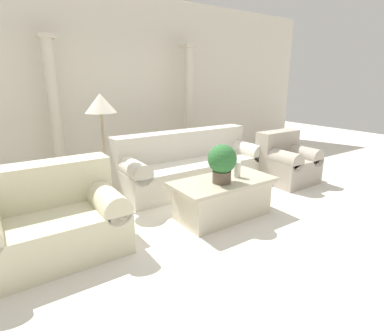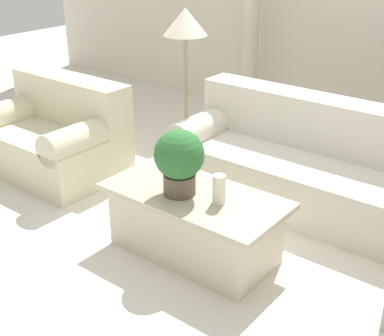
{
  "view_description": "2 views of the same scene",
  "coord_description": "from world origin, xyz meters",
  "px_view_note": "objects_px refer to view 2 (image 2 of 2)",
  "views": [
    {
      "loc": [
        -2.18,
        -3.09,
        1.64
      ],
      "look_at": [
        -0.18,
        -0.13,
        0.59
      ],
      "focal_mm": 28.0,
      "sensor_mm": 36.0,
      "label": 1
    },
    {
      "loc": [
        2.06,
        -3.0,
        2.16
      ],
      "look_at": [
        -0.12,
        -0.24,
        0.54
      ],
      "focal_mm": 50.0,
      "sensor_mm": 36.0,
      "label": 2
    }
  ],
  "objects_px": {
    "potted_plant": "(179,159)",
    "floor_lamp": "(185,32)",
    "sofa_long": "(314,166)",
    "coffee_table": "(194,223)",
    "loveseat": "(55,135)"
  },
  "relations": [
    {
      "from": "coffee_table",
      "to": "sofa_long",
      "type": "bearing_deg",
      "value": 75.06
    },
    {
      "from": "potted_plant",
      "to": "floor_lamp",
      "type": "distance_m",
      "value": 1.68
    },
    {
      "from": "sofa_long",
      "to": "potted_plant",
      "type": "distance_m",
      "value": 1.37
    },
    {
      "from": "sofa_long",
      "to": "coffee_table",
      "type": "height_order",
      "value": "sofa_long"
    },
    {
      "from": "loveseat",
      "to": "coffee_table",
      "type": "relative_size",
      "value": 1.04
    },
    {
      "from": "loveseat",
      "to": "coffee_table",
      "type": "height_order",
      "value": "loveseat"
    },
    {
      "from": "sofa_long",
      "to": "potted_plant",
      "type": "height_order",
      "value": "potted_plant"
    },
    {
      "from": "potted_plant",
      "to": "sofa_long",
      "type": "bearing_deg",
      "value": 72.45
    },
    {
      "from": "loveseat",
      "to": "floor_lamp",
      "type": "xyz_separation_m",
      "value": [
        0.87,
        0.88,
        0.92
      ]
    },
    {
      "from": "sofa_long",
      "to": "floor_lamp",
      "type": "distance_m",
      "value": 1.65
    },
    {
      "from": "loveseat",
      "to": "sofa_long",
      "type": "bearing_deg",
      "value": 21.25
    },
    {
      "from": "loveseat",
      "to": "coffee_table",
      "type": "bearing_deg",
      "value": -9.66
    },
    {
      "from": "sofa_long",
      "to": "loveseat",
      "type": "height_order",
      "value": "same"
    },
    {
      "from": "floor_lamp",
      "to": "potted_plant",
      "type": "bearing_deg",
      "value": -52.72
    },
    {
      "from": "coffee_table",
      "to": "potted_plant",
      "type": "bearing_deg",
      "value": -141.13
    }
  ]
}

